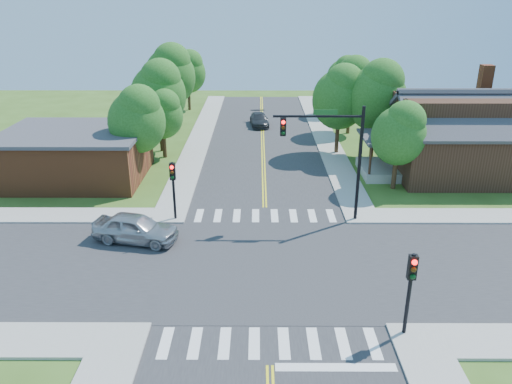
{
  "coord_description": "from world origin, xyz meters",
  "views": [
    {
      "loc": [
        -0.47,
        -22.64,
        13.22
      ],
      "look_at": [
        -0.57,
        4.85,
        2.2
      ],
      "focal_mm": 35.0,
      "sensor_mm": 36.0,
      "label": 1
    }
  ],
  "objects_px": {
    "car_silver": "(135,229)",
    "house_ne": "(463,133)",
    "car_dgrey": "(259,120)",
    "signal_pole_se": "(411,280)",
    "signal_pole_nw": "(173,180)",
    "signal_mast_ne": "(332,146)"
  },
  "relations": [
    {
      "from": "signal_pole_se",
      "to": "car_silver",
      "type": "relative_size",
      "value": 0.74
    },
    {
      "from": "signal_pole_se",
      "to": "car_dgrey",
      "type": "xyz_separation_m",
      "value": [
        -5.91,
        34.92,
        -2.02
      ]
    },
    {
      "from": "signal_pole_nw",
      "to": "car_dgrey",
      "type": "relative_size",
      "value": 0.83
    },
    {
      "from": "signal_pole_se",
      "to": "signal_pole_nw",
      "type": "bearing_deg",
      "value": 135.0
    },
    {
      "from": "signal_pole_nw",
      "to": "house_ne",
      "type": "bearing_deg",
      "value": 22.69
    },
    {
      "from": "signal_pole_se",
      "to": "house_ne",
      "type": "relative_size",
      "value": 0.29
    },
    {
      "from": "signal_mast_ne",
      "to": "signal_pole_se",
      "type": "distance_m",
      "value": 11.55
    },
    {
      "from": "signal_pole_se",
      "to": "house_ne",
      "type": "distance_m",
      "value": 22.03
    },
    {
      "from": "signal_pole_se",
      "to": "signal_pole_nw",
      "type": "height_order",
      "value": "same"
    },
    {
      "from": "signal_pole_nw",
      "to": "car_silver",
      "type": "relative_size",
      "value": 0.74
    },
    {
      "from": "signal_mast_ne",
      "to": "house_ne",
      "type": "relative_size",
      "value": 0.55
    },
    {
      "from": "house_ne",
      "to": "signal_pole_nw",
      "type": "bearing_deg",
      "value": -157.31
    },
    {
      "from": "car_silver",
      "to": "signal_pole_nw",
      "type": "bearing_deg",
      "value": -18.75
    },
    {
      "from": "signal_mast_ne",
      "to": "signal_pole_se",
      "type": "xyz_separation_m",
      "value": [
        1.69,
        -11.21,
        -2.19
      ]
    },
    {
      "from": "signal_pole_nw",
      "to": "house_ne",
      "type": "xyz_separation_m",
      "value": [
        20.71,
        8.66,
        0.67
      ]
    },
    {
      "from": "signal_pole_se",
      "to": "signal_pole_nw",
      "type": "xyz_separation_m",
      "value": [
        -11.2,
        11.2,
        0.0
      ]
    },
    {
      "from": "house_ne",
      "to": "signal_mast_ne",
      "type": "bearing_deg",
      "value": -142.32
    },
    {
      "from": "signal_pole_nw",
      "to": "signal_mast_ne",
      "type": "bearing_deg",
      "value": 0.07
    },
    {
      "from": "car_silver",
      "to": "signal_pole_se",
      "type": "bearing_deg",
      "value": -109.73
    },
    {
      "from": "car_silver",
      "to": "house_ne",
      "type": "bearing_deg",
      "value": -49.91
    },
    {
      "from": "house_ne",
      "to": "car_dgrey",
      "type": "relative_size",
      "value": 2.86
    },
    {
      "from": "house_ne",
      "to": "car_silver",
      "type": "height_order",
      "value": "house_ne"
    }
  ]
}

